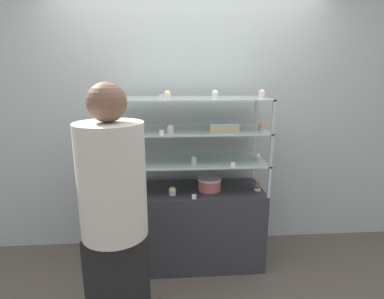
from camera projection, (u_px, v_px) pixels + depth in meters
name	position (u px, v px, depth m)	size (l,w,h in m)	color
ground_plane	(192.00, 260.00, 2.87)	(20.00, 20.00, 0.00)	brown
back_wall	(189.00, 119.00, 2.95)	(8.00, 0.05, 2.60)	#A8B2AD
display_base	(192.00, 225.00, 2.78)	(1.27, 0.51, 0.73)	#333338
display_riser_lower	(192.00, 162.00, 2.63)	(1.27, 0.51, 0.27)	#B7B7BC
display_riser_middle	(192.00, 131.00, 2.57)	(1.27, 0.51, 0.27)	#B7B7BC
display_riser_upper	(192.00, 100.00, 2.50)	(1.27, 0.51, 0.27)	#B7B7BC
layer_cake_centerpiece	(209.00, 184.00, 2.66)	(0.21, 0.21, 0.11)	#C66660
sheet_cake_frosted	(224.00, 127.00, 2.53)	(0.25, 0.12, 0.06)	#DBBC84
cupcake_0	(127.00, 189.00, 2.60)	(0.06, 0.06, 0.07)	beige
cupcake_1	(172.00, 191.00, 2.55)	(0.06, 0.06, 0.07)	beige
cupcake_2	(257.00, 187.00, 2.65)	(0.06, 0.06, 0.07)	white
price_tag_0	(194.00, 197.00, 2.46)	(0.04, 0.00, 0.04)	white
cupcake_3	(122.00, 162.00, 2.45)	(0.05, 0.05, 0.07)	#CCB28C
cupcake_4	(194.00, 160.00, 2.52)	(0.05, 0.05, 0.07)	beige
cupcake_5	(258.00, 157.00, 2.62)	(0.05, 0.05, 0.07)	#CCB28C
price_tag_1	(233.00, 165.00, 2.42)	(0.04, 0.00, 0.04)	white
cupcake_6	(123.00, 129.00, 2.41)	(0.06, 0.06, 0.07)	white
cupcake_7	(171.00, 129.00, 2.42)	(0.06, 0.06, 0.07)	white
cupcake_8	(262.00, 126.00, 2.54)	(0.06, 0.06, 0.07)	#CCB28C
price_tag_2	(162.00, 133.00, 2.31)	(0.04, 0.00, 0.04)	white
cupcake_9	(120.00, 95.00, 2.33)	(0.05, 0.05, 0.07)	white
cupcake_10	(167.00, 95.00, 2.34)	(0.05, 0.05, 0.07)	beige
cupcake_11	(215.00, 94.00, 2.44)	(0.05, 0.05, 0.07)	beige
cupcake_12	(262.00, 94.00, 2.49)	(0.05, 0.05, 0.07)	beige
price_tag_3	(161.00, 97.00, 2.25)	(0.04, 0.00, 0.04)	white
customer_figure	(115.00, 216.00, 1.80)	(0.39, 0.39, 1.69)	black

